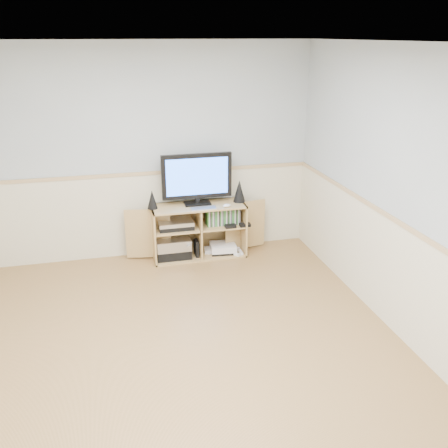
# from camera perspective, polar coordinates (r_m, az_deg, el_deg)

# --- Properties ---
(room) EXTENTS (4.04, 4.54, 2.54)m
(room) POSITION_cam_1_polar(r_m,az_deg,el_deg) (3.88, -7.01, 0.60)
(room) COLOR #B1824E
(room) RESTS_ON ground
(media_cabinet) EXTENTS (1.74, 0.42, 0.65)m
(media_cabinet) POSITION_cam_1_polar(r_m,az_deg,el_deg) (6.08, -3.01, -0.55)
(media_cabinet) COLOR tan
(media_cabinet) RESTS_ON floor
(monitor) EXTENTS (0.83, 0.18, 0.61)m
(monitor) POSITION_cam_1_polar(r_m,az_deg,el_deg) (5.87, -3.12, 5.34)
(monitor) COLOR black
(monitor) RESTS_ON media_cabinet
(speaker_left) EXTENTS (0.12, 0.12, 0.22)m
(speaker_left) POSITION_cam_1_polar(r_m,az_deg,el_deg) (5.84, -8.21, 2.80)
(speaker_left) COLOR black
(speaker_left) RESTS_ON media_cabinet
(speaker_right) EXTENTS (0.15, 0.15, 0.27)m
(speaker_right) POSITION_cam_1_polar(r_m,az_deg,el_deg) (6.01, 1.76, 3.79)
(speaker_right) COLOR black
(speaker_right) RESTS_ON media_cabinet
(keyboard) EXTENTS (0.30, 0.12, 0.01)m
(keyboard) POSITION_cam_1_polar(r_m,az_deg,el_deg) (5.80, -2.37, 1.80)
(keyboard) COLOR silver
(keyboard) RESTS_ON media_cabinet
(mouse) EXTENTS (0.11, 0.09, 0.04)m
(mouse) POSITION_cam_1_polar(r_m,az_deg,el_deg) (5.85, 0.32, 2.13)
(mouse) COLOR white
(mouse) RESTS_ON media_cabinet
(av_components) EXTENTS (0.50, 0.30, 0.47)m
(av_components) POSITION_cam_1_polar(r_m,az_deg,el_deg) (6.03, -5.70, -1.98)
(av_components) COLOR black
(av_components) RESTS_ON media_cabinet
(game_consoles) EXTENTS (0.45, 0.30, 0.11)m
(game_consoles) POSITION_cam_1_polar(r_m,az_deg,el_deg) (6.18, -0.23, -2.78)
(game_consoles) COLOR white
(game_consoles) RESTS_ON media_cabinet
(game_cases) EXTENTS (0.40, 0.13, 0.19)m
(game_cases) POSITION_cam_1_polar(r_m,az_deg,el_deg) (6.02, -0.12, 0.82)
(game_cases) COLOR #3F8C3F
(game_cases) RESTS_ON media_cabinet
(wall_outlet) EXTENTS (0.12, 0.03, 0.12)m
(wall_outlet) POSITION_cam_1_polar(r_m,az_deg,el_deg) (6.23, 0.41, 2.64)
(wall_outlet) COLOR white
(wall_outlet) RESTS_ON wall_back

